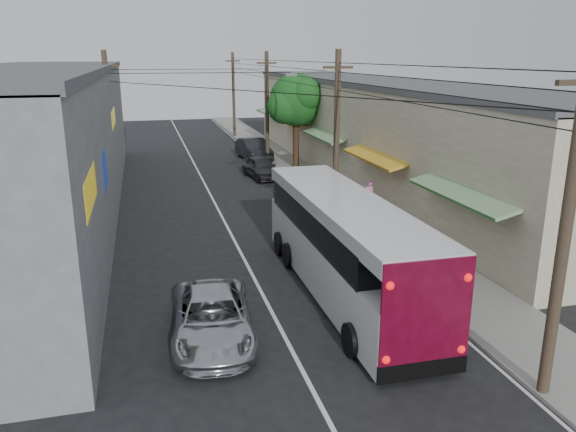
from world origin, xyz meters
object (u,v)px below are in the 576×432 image
object	(u,v)px
parked_car_mid	(261,167)
pedestrian_far	(348,199)
parked_suv	(310,195)
parked_car_far	(254,149)
pedestrian_near	(369,196)
coach_bus	(343,244)
jeepney	(213,318)

from	to	relation	value
parked_car_mid	pedestrian_far	distance (m)	10.63
parked_suv	parked_car_far	bearing A→B (deg)	86.80
parked_suv	pedestrian_far	world-z (taller)	pedestrian_far
parked_car_mid	pedestrian_near	bearing A→B (deg)	-77.93
coach_bus	pedestrian_near	distance (m)	10.05
coach_bus	pedestrian_near	world-z (taller)	coach_bus
parked_car_mid	pedestrian_near	size ratio (longest dim) A/B	2.56
jeepney	parked_suv	bearing A→B (deg)	67.10
parked_car_far	parked_car_mid	bearing A→B (deg)	-102.86
parked_car_far	pedestrian_far	world-z (taller)	pedestrian_far
parked_car_far	pedestrian_far	bearing A→B (deg)	-91.67
coach_bus	parked_car_far	xyz separation A→B (m)	(1.95, 25.35, -0.89)
coach_bus	parked_car_mid	world-z (taller)	coach_bus
parked_car_mid	parked_car_far	bearing A→B (deg)	75.82
parked_suv	parked_car_mid	distance (m)	8.38
pedestrian_near	pedestrian_far	xyz separation A→B (m)	(-1.34, -0.65, 0.08)
parked_car_far	pedestrian_near	bearing A→B (deg)	-86.90
pedestrian_near	jeepney	bearing A→B (deg)	54.17
parked_car_mid	coach_bus	bearing A→B (deg)	-100.86
coach_bus	parked_car_far	world-z (taller)	coach_bus
parked_car_far	pedestrian_near	xyz separation A→B (m)	(2.64, -16.45, 0.12)
jeepney	parked_car_far	size ratio (longest dim) A/B	0.97
coach_bus	pedestrian_near	xyz separation A→B (m)	(4.59, 8.90, -0.77)
pedestrian_far	parked_car_far	bearing A→B (deg)	-85.73
jeepney	parked_car_far	distance (m)	28.34
jeepney	pedestrian_near	xyz separation A→B (m)	(9.23, 11.11, 0.27)
coach_bus	parked_car_far	distance (m)	25.44
jeepney	parked_suv	distance (m)	14.17
parked_car_mid	parked_car_far	world-z (taller)	parked_car_far
coach_bus	pedestrian_far	world-z (taller)	coach_bus
parked_car_mid	parked_car_far	distance (m)	6.73
jeepney	parked_suv	xyz separation A→B (m)	(6.59, 12.55, 0.11)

